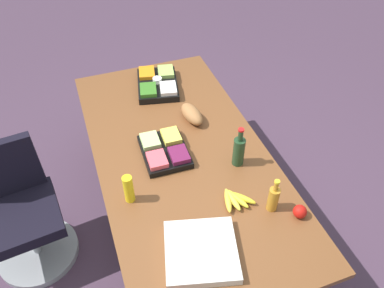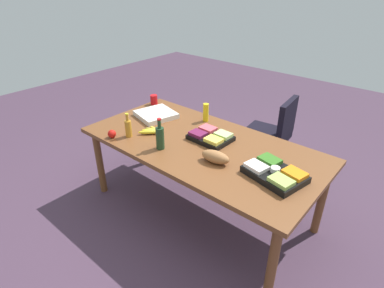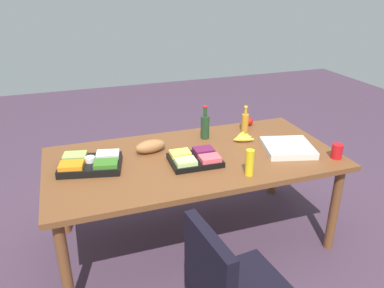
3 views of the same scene
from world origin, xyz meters
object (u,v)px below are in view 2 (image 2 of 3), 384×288
(dressing_bottle, at_px, (128,128))
(red_solo_cup, at_px, (154,100))
(office_chair, at_px, (268,143))
(wine_bottle, at_px, (160,137))
(apple_red, at_px, (112,134))
(banana_bunch, at_px, (151,131))
(bread_loaf, at_px, (215,157))
(mustard_bottle, at_px, (206,112))
(pizza_box, at_px, (156,114))
(conference_table, at_px, (201,150))
(veggie_tray, at_px, (275,173))
(fruit_platter, at_px, (211,137))

(dressing_bottle, bearing_deg, red_solo_cup, -59.87)
(office_chair, relative_size, dressing_bottle, 3.98)
(wine_bottle, xyz_separation_m, apple_red, (0.48, 0.15, -0.07))
(wine_bottle, bearing_deg, banana_bunch, -27.63)
(banana_bunch, xyz_separation_m, bread_loaf, (-0.77, 0.02, 0.03))
(bread_loaf, xyz_separation_m, apple_red, (0.97, 0.28, -0.01))
(wine_bottle, bearing_deg, red_solo_cup, -40.32)
(mustard_bottle, height_order, pizza_box, mustard_bottle)
(red_solo_cup, bearing_deg, wine_bottle, 139.68)
(pizza_box, distance_m, apple_red, 0.59)
(banana_bunch, distance_m, wine_bottle, 0.32)
(office_chair, distance_m, mustard_bottle, 0.93)
(office_chair, bearing_deg, wine_bottle, 76.09)
(conference_table, bearing_deg, veggie_tray, 175.37)
(fruit_platter, bearing_deg, veggie_tray, 167.40)
(mustard_bottle, bearing_deg, red_solo_cup, 2.07)
(red_solo_cup, distance_m, dressing_bottle, 0.81)
(conference_table, xyz_separation_m, bread_loaf, (-0.29, 0.18, 0.12))
(office_chair, distance_m, red_solo_cup, 1.41)
(banana_bunch, distance_m, veggie_tray, 1.23)
(conference_table, height_order, mustard_bottle, mustard_bottle)
(apple_red, bearing_deg, pizza_box, -86.26)
(veggie_tray, distance_m, dressing_bottle, 1.36)
(wine_bottle, bearing_deg, fruit_platter, -119.70)
(conference_table, relative_size, red_solo_cup, 19.65)
(veggie_tray, height_order, pizza_box, veggie_tray)
(red_solo_cup, relative_size, apple_red, 1.45)
(mustard_bottle, height_order, fruit_platter, mustard_bottle)
(mustard_bottle, height_order, veggie_tray, mustard_bottle)
(bread_loaf, height_order, apple_red, bread_loaf)
(red_solo_cup, bearing_deg, office_chair, -147.90)
(banana_bunch, xyz_separation_m, apple_red, (0.21, 0.29, 0.01))
(dressing_bottle, bearing_deg, wine_bottle, -175.19)
(conference_table, height_order, bread_loaf, bread_loaf)
(bread_loaf, xyz_separation_m, pizza_box, (1.01, -0.31, -0.03))
(bread_loaf, bearing_deg, pizza_box, -17.26)
(office_chair, height_order, apple_red, office_chair)
(mustard_bottle, bearing_deg, conference_table, 123.75)
(red_solo_cup, xyz_separation_m, wine_bottle, (-0.79, 0.67, 0.05))
(office_chair, bearing_deg, banana_bunch, 63.55)
(veggie_tray, relative_size, apple_red, 6.24)
(bread_loaf, bearing_deg, office_chair, -83.10)
(conference_table, relative_size, wine_bottle, 7.67)
(apple_red, bearing_deg, red_solo_cup, -69.31)
(mustard_bottle, relative_size, bread_loaf, 0.77)
(pizza_box, distance_m, wine_bottle, 0.69)
(office_chair, bearing_deg, dressing_bottle, 62.86)
(fruit_platter, xyz_separation_m, veggie_tray, (-0.72, 0.16, 0.00))
(wine_bottle, bearing_deg, pizza_box, -40.35)
(veggie_tray, bearing_deg, dressing_bottle, 11.71)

